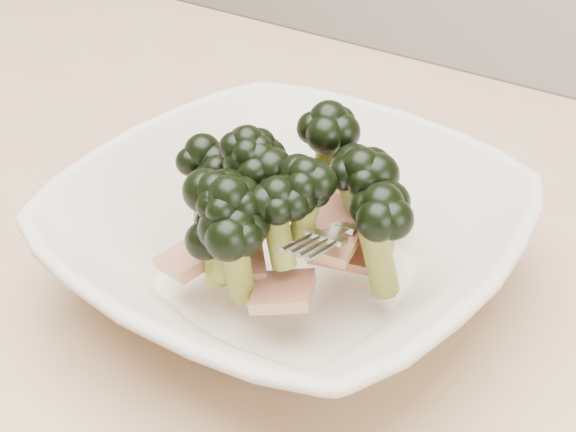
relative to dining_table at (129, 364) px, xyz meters
The scene contains 2 objects.
dining_table is the anchor object (origin of this frame).
broccoli_dish 0.18m from the dining_table, 20.56° to the left, with size 0.29×0.29×0.12m.
Camera 1 is at (0.33, -0.29, 1.07)m, focal length 50.00 mm.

